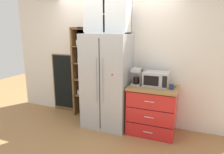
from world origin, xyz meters
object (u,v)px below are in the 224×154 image
at_px(mug_navy, 172,87).
at_px(bottle_clear, 155,80).
at_px(chalkboard_menu, 64,83).
at_px(microwave, 156,79).
at_px(refrigerator, 107,81).
at_px(coffee_maker, 137,76).

bearing_deg(mug_navy, bottle_clear, 156.63).
bearing_deg(chalkboard_menu, microwave, -6.34).
height_order(refrigerator, microwave, refrigerator).
xyz_separation_m(coffee_maker, bottle_clear, (0.32, 0.07, -0.05)).
xyz_separation_m(refrigerator, mug_navy, (1.21, -0.03, 0.02)).
relative_size(refrigerator, microwave, 4.10).
relative_size(refrigerator, bottle_clear, 7.20).
distance_m(microwave, coffee_maker, 0.35).
xyz_separation_m(refrigerator, coffee_maker, (0.57, 0.04, 0.13)).
xyz_separation_m(microwave, chalkboard_menu, (-2.14, 0.24, -0.34)).
relative_size(microwave, mug_navy, 3.89).
xyz_separation_m(refrigerator, chalkboard_menu, (-1.22, 0.32, -0.24)).
bearing_deg(microwave, chalkboard_menu, 173.66).
height_order(microwave, bottle_clear, microwave).
distance_m(refrigerator, coffee_maker, 0.59).
height_order(refrigerator, coffee_maker, refrigerator).
height_order(microwave, chalkboard_menu, chalkboard_menu).
bearing_deg(chalkboard_menu, mug_navy, -8.13).
height_order(coffee_maker, bottle_clear, coffee_maker).
height_order(coffee_maker, chalkboard_menu, chalkboard_menu).
relative_size(refrigerator, mug_navy, 15.97).
relative_size(coffee_maker, bottle_clear, 1.24).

